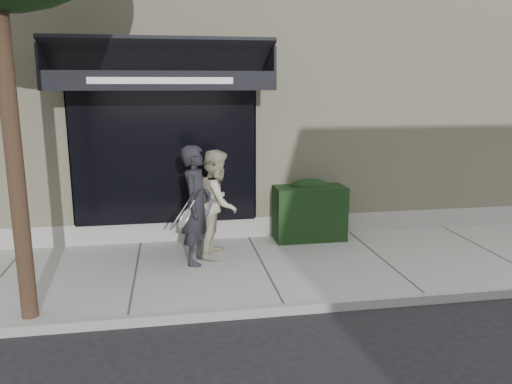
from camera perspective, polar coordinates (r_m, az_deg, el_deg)
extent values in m
plane|color=black|center=(8.13, 0.82, -9.09)|extent=(80.00, 80.00, 0.00)
cube|color=gray|center=(8.11, 0.82, -8.69)|extent=(20.00, 3.00, 0.12)
cube|color=gray|center=(6.71, 3.30, -13.25)|extent=(20.00, 0.10, 0.14)
cube|color=#C0B692|center=(12.53, -3.41, 11.25)|extent=(14.00, 7.00, 5.50)
cube|color=gray|center=(9.64, -1.03, -4.08)|extent=(14.02, 0.42, 0.50)
cube|color=black|center=(9.07, -10.36, 4.70)|extent=(3.20, 0.30, 2.60)
cube|color=gray|center=(9.38, -20.20, 4.39)|extent=(0.08, 0.40, 2.60)
cube|color=gray|center=(9.34, -0.46, 5.11)|extent=(0.08, 0.40, 2.60)
cube|color=gray|center=(9.15, -10.68, 13.17)|extent=(3.36, 0.40, 0.12)
cube|color=black|center=(8.46, -10.81, 15.02)|extent=(3.60, 1.03, 0.55)
cube|color=black|center=(7.95, -10.75, 12.41)|extent=(3.60, 0.05, 0.30)
cube|color=white|center=(7.92, -10.75, 12.41)|extent=(2.20, 0.01, 0.10)
cube|color=black|center=(8.67, -22.98, 13.69)|extent=(0.04, 1.00, 0.45)
cube|color=black|center=(8.62, 1.52, 14.64)|extent=(0.04, 1.00, 0.45)
cube|color=black|center=(9.35, 6.07, -2.33)|extent=(1.30, 0.70, 1.00)
ellipsoid|color=black|center=(9.23, 6.14, 0.68)|extent=(0.71, 0.38, 0.27)
cylinder|color=black|center=(6.43, -26.15, 6.04)|extent=(0.20, 0.20, 4.80)
imported|color=black|center=(7.98, -6.80, -1.50)|extent=(0.68, 0.82, 1.91)
torus|color=silver|center=(7.69, -8.22, -3.04)|extent=(0.24, 0.34, 0.27)
cylinder|color=silver|center=(7.69, -8.22, -3.04)|extent=(0.20, 0.30, 0.23)
cylinder|color=silver|center=(7.69, -8.22, -3.04)|extent=(0.16, 0.06, 0.11)
cylinder|color=black|center=(7.69, -8.22, -3.04)|extent=(0.19, 0.07, 0.13)
torus|color=silver|center=(7.64, -9.08, -3.15)|extent=(0.23, 0.33, 0.27)
cylinder|color=silver|center=(7.64, -9.08, -3.15)|extent=(0.19, 0.29, 0.23)
cylinder|color=silver|center=(7.64, -9.08, -3.15)|extent=(0.16, 0.05, 0.12)
cylinder|color=black|center=(7.64, -9.08, -3.15)|extent=(0.19, 0.06, 0.14)
imported|color=#B0AA8D|center=(8.33, -4.43, -1.26)|extent=(0.88, 1.01, 1.80)
torus|color=silver|center=(8.07, -5.62, -1.94)|extent=(0.25, 0.34, 0.28)
cylinder|color=silver|center=(8.07, -5.62, -1.94)|extent=(0.21, 0.30, 0.24)
cylinder|color=silver|center=(8.07, -5.62, -1.94)|extent=(0.17, 0.07, 0.10)
cylinder|color=black|center=(8.07, -5.62, -1.94)|extent=(0.19, 0.09, 0.12)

